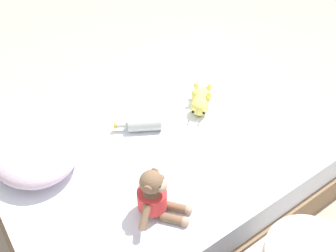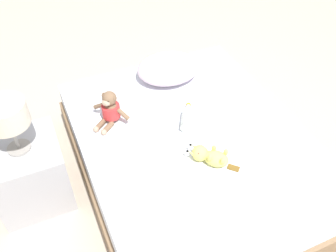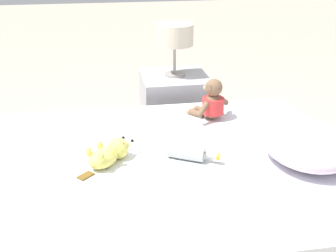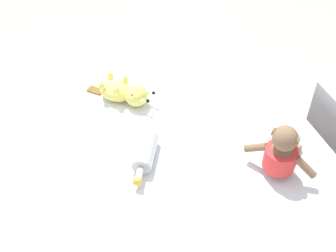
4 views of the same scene
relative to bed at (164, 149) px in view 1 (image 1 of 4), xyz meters
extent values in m
plane|color=#B7A893|center=(0.00, 0.00, -0.20)|extent=(16.00, 16.00, 0.00)
cube|color=#846647|center=(0.00, 0.00, -0.09)|extent=(1.45, 1.83, 0.21)
cube|color=white|center=(0.00, 0.00, 0.11)|extent=(1.40, 1.78, 0.19)
ellipsoid|color=silver|center=(0.11, 0.65, 0.28)|extent=(0.49, 0.41, 0.16)
ellipsoid|color=brown|center=(-0.44, 0.35, 0.28)|extent=(0.15, 0.15, 0.15)
cylinder|color=red|center=(-0.44, 0.35, 0.28)|extent=(0.17, 0.17, 0.09)
sphere|color=brown|center=(-0.44, 0.35, 0.39)|extent=(0.10, 0.10, 0.10)
ellipsoid|color=tan|center=(-0.47, 0.33, 0.38)|extent=(0.08, 0.08, 0.04)
sphere|color=black|center=(-0.45, 0.32, 0.40)|extent=(0.01, 0.01, 0.01)
sphere|color=black|center=(-0.48, 0.34, 0.40)|extent=(0.01, 0.01, 0.01)
cylinder|color=brown|center=(-0.41, 0.32, 0.40)|extent=(0.03, 0.03, 0.03)
cylinder|color=brown|center=(-0.47, 0.39, 0.40)|extent=(0.03, 0.03, 0.03)
cylinder|color=brown|center=(-0.38, 0.28, 0.29)|extent=(0.08, 0.09, 0.08)
cylinder|color=brown|center=(-0.50, 0.43, 0.29)|extent=(0.08, 0.09, 0.08)
cylinder|color=brown|center=(-0.49, 0.27, 0.22)|extent=(0.10, 0.09, 0.04)
cylinder|color=brown|center=(-0.53, 0.32, 0.22)|extent=(0.10, 0.09, 0.04)
sphere|color=tan|center=(-0.53, 0.24, 0.22)|extent=(0.04, 0.04, 0.04)
sphere|color=tan|center=(-0.57, 0.29, 0.22)|extent=(0.04, 0.04, 0.04)
ellipsoid|color=#EAE066|center=(0.02, -0.27, 0.24)|extent=(0.18, 0.18, 0.08)
sphere|color=#EAE066|center=(-0.05, -0.20, 0.25)|extent=(0.10, 0.10, 0.10)
cone|color=#EAE066|center=(-0.10, -0.19, 0.26)|extent=(0.06, 0.07, 0.05)
sphere|color=black|center=(-0.12, -0.17, 0.27)|extent=(0.02, 0.02, 0.02)
cone|color=#EAE066|center=(-0.06, -0.15, 0.26)|extent=(0.06, 0.07, 0.05)
sphere|color=black|center=(-0.08, -0.13, 0.27)|extent=(0.02, 0.02, 0.02)
sphere|color=red|center=(-0.08, -0.22, 0.28)|extent=(0.02, 0.02, 0.02)
sphere|color=red|center=(-0.03, -0.18, 0.28)|extent=(0.02, 0.02, 0.02)
ellipsoid|color=#EAE066|center=(-0.03, -0.28, 0.28)|extent=(0.04, 0.04, 0.05)
ellipsoid|color=#EAE066|center=(0.03, -0.22, 0.28)|extent=(0.04, 0.04, 0.05)
ellipsoid|color=#EAE066|center=(0.02, -0.33, 0.28)|extent=(0.04, 0.04, 0.05)
ellipsoid|color=#EAE066|center=(0.08, -0.28, 0.28)|extent=(0.04, 0.04, 0.05)
cube|color=brown|center=(0.10, -0.35, 0.21)|extent=(0.08, 0.08, 0.01)
cylinder|color=#B7BCB2|center=(0.01, 0.11, 0.24)|extent=(0.15, 0.19, 0.08)
cylinder|color=#B7BCB2|center=(0.07, 0.21, 0.24)|extent=(0.05, 0.06, 0.03)
cylinder|color=gold|center=(0.09, 0.24, 0.24)|extent=(0.04, 0.03, 0.03)
camera|label=1|loc=(-1.22, 0.82, 1.49)|focal=39.06mm
camera|label=2|loc=(-0.82, -1.46, 1.88)|focal=38.66mm
camera|label=3|loc=(1.76, -0.28, 1.16)|focal=46.61mm
camera|label=4|loc=(0.35, 1.25, 1.57)|focal=49.17mm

